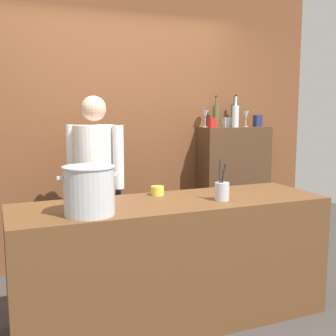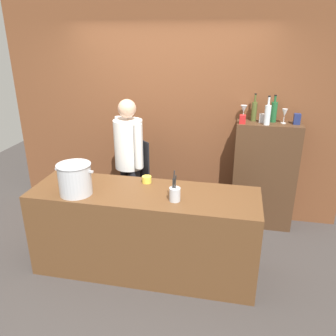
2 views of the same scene
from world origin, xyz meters
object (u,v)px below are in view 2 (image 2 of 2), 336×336
at_px(chef, 130,157).
at_px(spice_tin_silver, 263,118).
at_px(wine_glass_tall, 285,113).
at_px(wine_bottle_clear, 267,114).
at_px(spice_tin_red, 243,119).
at_px(wine_bottle_green, 274,111).
at_px(spice_tin_navy, 297,119).
at_px(stockpot_large, 75,179).
at_px(utensil_crock, 175,194).
at_px(wine_glass_short, 244,109).
at_px(butter_jar, 147,179).
at_px(wine_bottle_olive, 254,111).

distance_m(chef, spice_tin_silver, 1.65).
bearing_deg(chef, wine_glass_tall, -123.43).
height_order(wine_bottle_clear, spice_tin_red, wine_bottle_clear).
bearing_deg(spice_tin_red, wine_bottle_green, 23.23).
distance_m(wine_bottle_green, spice_tin_navy, 0.28).
height_order(stockpot_large, wine_glass_tall, wine_glass_tall).
relative_size(wine_glass_tall, spice_tin_navy, 1.38).
bearing_deg(wine_bottle_clear, wine_glass_tall, 28.70).
distance_m(utensil_crock, spice_tin_red, 1.42).
xyz_separation_m(stockpot_large, spice_tin_silver, (1.77, 1.37, 0.36)).
relative_size(stockpot_large, wine_bottle_green, 1.20).
bearing_deg(chef, spice_tin_navy, -124.82).
xyz_separation_m(chef, stockpot_large, (-0.25, -0.92, 0.09)).
bearing_deg(wine_glass_short, butter_jar, -132.22).
relative_size(wine_bottle_olive, wine_glass_short, 1.79).
distance_m(wine_bottle_green, wine_glass_short, 0.35).
xyz_separation_m(wine_bottle_green, spice_tin_red, (-0.36, -0.15, -0.08)).
distance_m(chef, butter_jar, 0.64).
height_order(chef, wine_bottle_clear, wine_bottle_clear).
distance_m(wine_glass_tall, spice_tin_silver, 0.25).
xyz_separation_m(chef, spice_tin_silver, (1.52, 0.44, 0.45)).
distance_m(wine_glass_tall, spice_tin_red, 0.49).
height_order(butter_jar, spice_tin_red, spice_tin_red).
height_order(wine_glass_tall, spice_tin_silver, wine_glass_tall).
relative_size(stockpot_large, spice_tin_red, 3.83).
bearing_deg(utensil_crock, butter_jar, 136.25).
bearing_deg(wine_bottle_olive, spice_tin_red, -129.38).
relative_size(butter_jar, spice_tin_navy, 0.80).
xyz_separation_m(butter_jar, wine_glass_short, (0.94, 1.04, 0.56)).
height_order(wine_bottle_olive, spice_tin_navy, wine_bottle_olive).
bearing_deg(wine_glass_tall, chef, -165.70).
bearing_deg(wine_bottle_olive, utensil_crock, -117.10).
xyz_separation_m(chef, spice_tin_navy, (1.91, 0.44, 0.46)).
distance_m(chef, wine_bottle_clear, 1.69).
height_order(chef, wine_bottle_green, wine_bottle_green).
distance_m(chef, wine_bottle_green, 1.80).
height_order(spice_tin_red, spice_tin_silver, same).
bearing_deg(wine_bottle_olive, stockpot_large, -139.58).
height_order(utensil_crock, wine_bottle_green, wine_bottle_green).
bearing_deg(wine_bottle_olive, wine_glass_short, 176.12).
bearing_deg(wine_glass_tall, wine_bottle_clear, -151.30).
xyz_separation_m(wine_glass_tall, wine_glass_short, (-0.47, 0.06, 0.01)).
distance_m(chef, wine_glass_tall, 1.90).
relative_size(chef, wine_bottle_olive, 5.05).
distance_m(butter_jar, wine_glass_short, 1.51).
bearing_deg(wine_glass_tall, wine_bottle_olive, 172.28).
relative_size(spice_tin_navy, spice_tin_silver, 1.23).
bearing_deg(butter_jar, wine_bottle_clear, 35.81).
height_order(wine_bottle_olive, spice_tin_red, wine_bottle_olive).
xyz_separation_m(utensil_crock, spice_tin_red, (0.58, 1.22, 0.44)).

